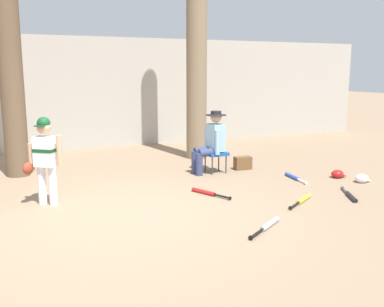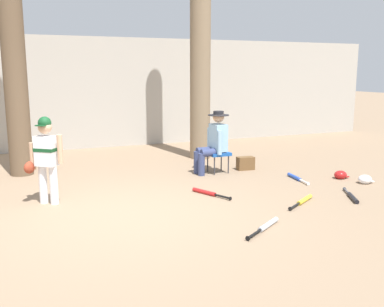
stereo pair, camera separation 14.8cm
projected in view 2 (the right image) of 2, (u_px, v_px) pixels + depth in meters
ground_plane at (125, 215)px, 6.00m from camera, size 60.00×60.00×0.00m
concrete_back_wall at (69, 93)px, 10.94m from camera, size 18.00×0.36×2.80m
tree_near_player at (11, 19)px, 7.82m from camera, size 0.65×0.65×6.39m
tree_behind_spectator at (200, 35)px, 9.46m from camera, size 0.65×0.65×6.09m
young_ballplayer at (45, 155)px, 6.38m from camera, size 0.59×0.40×1.31m
folding_stool at (218, 154)px, 8.44m from camera, size 0.41×0.41×0.41m
seated_spectator at (214, 140)px, 8.35m from camera, size 0.67×0.53×1.20m
handbag_beside_stool at (245, 163)px, 8.74m from camera, size 0.35×0.21×0.26m
bat_red_barrel at (207, 193)px, 6.98m from camera, size 0.37×0.73×0.07m
bat_blue_youth at (296, 178)px, 7.96m from camera, size 0.16×0.74×0.07m
bat_yellow_trainer at (303, 201)px, 6.55m from camera, size 0.70×0.48×0.07m
bat_aluminum_silver at (266, 226)px, 5.48m from camera, size 0.72×0.50×0.07m
bat_black_composite at (352, 197)px, 6.75m from camera, size 0.40×0.70×0.07m
batting_helmet_red at (341, 175)px, 8.02m from camera, size 0.28×0.22×0.16m
batting_helmet_white at (365, 179)px, 7.67m from camera, size 0.29×0.22×0.17m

